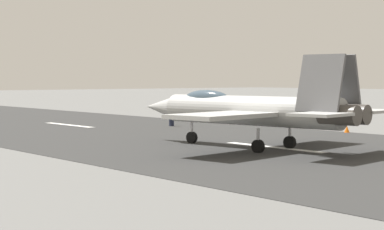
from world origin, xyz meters
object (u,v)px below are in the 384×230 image
Objects in this scene: fighter_jet at (251,109)px; marker_cone_far at (200,119)px; crew_person at (172,117)px; marker_cone_mid at (347,129)px.

marker_cone_far is at bearing -33.22° from fighter_jet.
fighter_jet is 10.45× the size of crew_person.
crew_person is 2.98× the size of marker_cone_far.
crew_person is (18.02, -7.86, -1.56)m from fighter_jet.
fighter_jet is at bearing 146.78° from marker_cone_far.
fighter_jet is 19.72m from crew_person.
marker_cone_far is at bearing 0.00° from marker_cone_mid.
marker_cone_mid is at bearing 180.00° from marker_cone_far.
fighter_jet reaches higher than marker_cone_far.
marker_cone_mid and marker_cone_far have the same top height.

